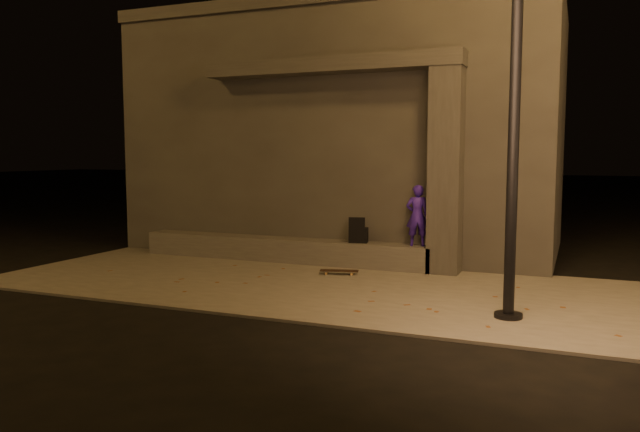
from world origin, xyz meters
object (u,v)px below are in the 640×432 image
at_px(skateboard, 339,271).
at_px(street_lamp_0, 517,21).
at_px(column, 446,171).
at_px(backpack, 359,234).
at_px(skateboarder, 417,215).

height_order(skateboard, street_lamp_0, street_lamp_0).
height_order(column, backpack, column).
xyz_separation_m(backpack, street_lamp_0, (3.00, -2.75, 3.12)).
xyz_separation_m(column, skateboard, (-1.66, -0.89, -1.74)).
height_order(column, skateboard, column).
distance_m(backpack, skateboard, 1.05).
xyz_separation_m(column, street_lamp_0, (1.38, -2.75, 1.93)).
relative_size(column, skateboarder, 3.26).
bearing_deg(column, skateboarder, 180.00).
xyz_separation_m(skateboarder, backpack, (-1.11, -0.00, -0.39)).
bearing_deg(street_lamp_0, column, 116.68).
bearing_deg(skateboard, backpack, 71.79).
xyz_separation_m(column, skateboarder, (-0.50, 0.00, -0.80)).
bearing_deg(backpack, skateboard, -103.80).
relative_size(backpack, street_lamp_0, 0.07).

